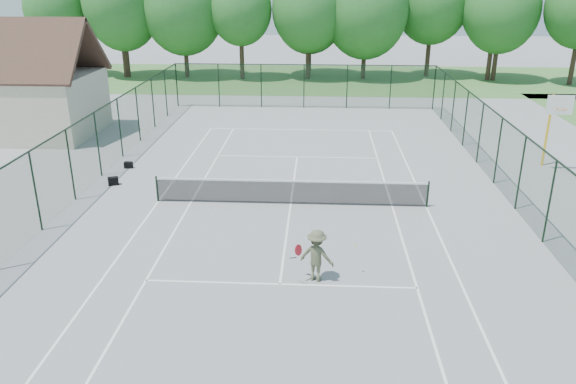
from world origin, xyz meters
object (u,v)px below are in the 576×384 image
tennis_player (317,255)px  basketball_goal (554,116)px  tennis_net (291,191)px  sports_bag_a (113,181)px

tennis_player → basketball_goal: bearing=45.7°
basketball_goal → tennis_player: (-11.00, -11.28, -1.74)m
tennis_net → basketball_goal: size_ratio=3.04×
tennis_net → tennis_player: 6.15m
basketball_goal → sports_bag_a: (-20.11, -3.42, -2.39)m
tennis_net → basketball_goal: 13.33m
tennis_net → tennis_player: (1.09, -6.04, 0.25)m
sports_bag_a → basketball_goal: bearing=-11.8°
tennis_player → tennis_net: bearing=100.3°
basketball_goal → tennis_player: 15.85m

